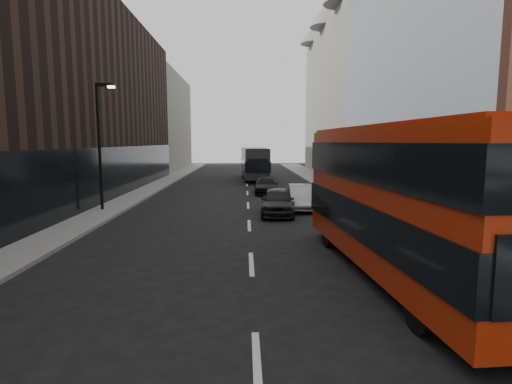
{
  "coord_description": "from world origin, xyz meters",
  "views": [
    {
      "loc": [
        -0.21,
        -4.59,
        3.95
      ],
      "look_at": [
        0.12,
        6.9,
        2.5
      ],
      "focal_mm": 28.0,
      "sensor_mm": 36.0,
      "label": 1
    }
  ],
  "objects": [
    {
      "name": "building_modern_block",
      "position": [
        11.47,
        21.0,
        9.9
      ],
      "size": [
        5.03,
        22.0,
        20.0
      ],
      "color": "gray",
      "rests_on": "ground"
    },
    {
      "name": "building_left_mid",
      "position": [
        -11.5,
        30.0,
        7.0
      ],
      "size": [
        5.0,
        24.0,
        14.0
      ],
      "primitive_type": "cube",
      "color": "black",
      "rests_on": "ground"
    },
    {
      "name": "car_a",
      "position": [
        1.57,
        16.84,
        0.74
      ],
      "size": [
        2.05,
        4.45,
        1.48
      ],
      "primitive_type": "imported",
      "rotation": [
        0.0,
        0.0,
        -0.07
      ],
      "color": "black",
      "rests_on": "ground"
    },
    {
      "name": "building_victorian",
      "position": [
        11.38,
        44.0,
        9.66
      ],
      "size": [
        6.5,
        24.0,
        21.0
      ],
      "color": "slate",
      "rests_on": "ground"
    },
    {
      "name": "street_lamp",
      "position": [
        -8.22,
        18.0,
        4.18
      ],
      "size": [
        1.06,
        0.22,
        7.0
      ],
      "color": "black",
      "rests_on": "sidewalk_left"
    },
    {
      "name": "car_b",
      "position": [
        3.17,
        18.65,
        0.72
      ],
      "size": [
        1.74,
        4.42,
        1.43
      ],
      "primitive_type": "imported",
      "rotation": [
        0.0,
        0.0,
        -0.05
      ],
      "color": "gray",
      "rests_on": "ground"
    },
    {
      "name": "red_bus",
      "position": [
        4.26,
        6.69,
        2.45
      ],
      "size": [
        3.31,
        11.06,
        4.41
      ],
      "rotation": [
        0.0,
        0.0,
        0.07
      ],
      "color": "#A22209",
      "rests_on": "ground"
    },
    {
      "name": "sidewalk_left",
      "position": [
        -8.0,
        25.0,
        0.07
      ],
      "size": [
        2.0,
        80.0,
        0.15
      ],
      "primitive_type": "cube",
      "color": "slate",
      "rests_on": "ground"
    },
    {
      "name": "grey_bus",
      "position": [
        0.8,
        37.19,
        1.78
      ],
      "size": [
        2.87,
        10.36,
        3.32
      ],
      "rotation": [
        0.0,
        0.0,
        0.04
      ],
      "color": "black",
      "rests_on": "ground"
    },
    {
      "name": "sidewalk_right",
      "position": [
        7.5,
        25.0,
        0.07
      ],
      "size": [
        3.0,
        80.0,
        0.15
      ],
      "primitive_type": "cube",
      "color": "slate",
      "rests_on": "ground"
    },
    {
      "name": "car_c",
      "position": [
        1.42,
        25.76,
        0.62
      ],
      "size": [
        1.78,
        4.26,
        1.23
      ],
      "primitive_type": "imported",
      "rotation": [
        0.0,
        0.0,
        -0.01
      ],
      "color": "black",
      "rests_on": "ground"
    },
    {
      "name": "building_left_far",
      "position": [
        -11.5,
        52.0,
        6.5
      ],
      "size": [
        5.0,
        20.0,
        13.0
      ],
      "primitive_type": "cube",
      "color": "slate",
      "rests_on": "ground"
    }
  ]
}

